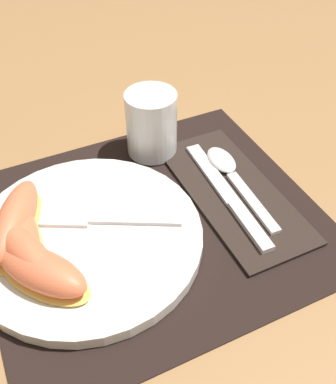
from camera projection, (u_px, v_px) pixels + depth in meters
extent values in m
plane|color=#A37547|center=(153.00, 222.00, 0.56)|extent=(3.00, 3.00, 0.00)
cube|color=black|center=(153.00, 221.00, 0.56)|extent=(0.41, 0.36, 0.00)
cylinder|color=white|center=(88.00, 238.00, 0.53)|extent=(0.27, 0.27, 0.02)
cylinder|color=silver|center=(151.00, 124.00, 0.63)|extent=(0.07, 0.07, 0.09)
cylinder|color=yellow|center=(152.00, 143.00, 0.65)|extent=(0.06, 0.06, 0.03)
cube|color=#2D231E|center=(233.00, 192.00, 0.59)|extent=(0.11, 0.25, 0.00)
cube|color=silver|center=(250.00, 225.00, 0.54)|extent=(0.02, 0.08, 0.01)
cube|color=silver|center=(212.00, 173.00, 0.61)|extent=(0.03, 0.13, 0.01)
cube|color=silver|center=(252.00, 201.00, 0.57)|extent=(0.02, 0.11, 0.01)
ellipsoid|color=silver|center=(221.00, 160.00, 0.63)|extent=(0.04, 0.06, 0.01)
cube|color=silver|center=(135.00, 220.00, 0.53)|extent=(0.10, 0.06, 0.00)
cube|color=silver|center=(61.00, 218.00, 0.53)|extent=(0.07, 0.05, 0.00)
ellipsoid|color=#F7C656|center=(19.00, 230.00, 0.52)|extent=(0.10, 0.13, 0.01)
ellipsoid|color=#F2754C|center=(15.00, 220.00, 0.51)|extent=(0.09, 0.13, 0.04)
ellipsoid|color=#F7C656|center=(21.00, 242.00, 0.51)|extent=(0.05, 0.13, 0.01)
ellipsoid|color=#F2754C|center=(19.00, 234.00, 0.50)|extent=(0.05, 0.12, 0.03)
ellipsoid|color=#F7C656|center=(28.00, 261.00, 0.49)|extent=(0.08, 0.13, 0.01)
ellipsoid|color=#F2754C|center=(25.00, 252.00, 0.48)|extent=(0.07, 0.12, 0.04)
ellipsoid|color=#F7C656|center=(45.00, 279.00, 0.47)|extent=(0.11, 0.12, 0.01)
ellipsoid|color=#F2754C|center=(42.00, 271.00, 0.46)|extent=(0.10, 0.11, 0.04)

